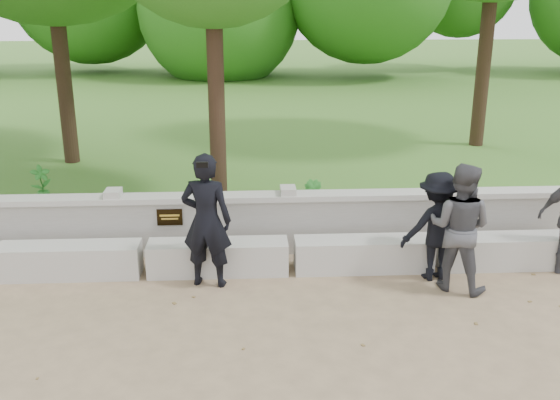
{
  "coord_description": "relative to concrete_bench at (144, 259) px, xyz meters",
  "views": [
    {
      "loc": [
        1.42,
        -5.97,
        3.61
      ],
      "look_at": [
        1.83,
        1.69,
        1.1
      ],
      "focal_mm": 40.0,
      "sensor_mm": 36.0,
      "label": 1
    }
  ],
  "objects": [
    {
      "name": "lawn",
      "position": [
        -0.0,
        12.1,
        -0.1
      ],
      "size": [
        40.0,
        22.0,
        0.25
      ],
      "primitive_type": "cube",
      "color": "#3D6F29",
      "rests_on": "ground"
    },
    {
      "name": "parapet_wall",
      "position": [
        0.0,
        0.7,
        0.24
      ],
      "size": [
        12.5,
        0.35,
        0.9
      ],
      "color": "#A9A7A0",
      "rests_on": "ground"
    },
    {
      "name": "concrete_bench",
      "position": [
        0.0,
        0.0,
        0.0
      ],
      "size": [
        11.9,
        0.45,
        0.45
      ],
      "color": "#B4B1AA",
      "rests_on": "ground"
    },
    {
      "name": "shrub_b",
      "position": [
        2.46,
        1.4,
        0.34
      ],
      "size": [
        0.44,
        0.43,
        0.63
      ],
      "primitive_type": "imported",
      "rotation": [
        0.0,
        0.0,
        2.47
      ],
      "color": "#2D7B2A",
      "rests_on": "lawn"
    },
    {
      "name": "man_main",
      "position": [
        0.89,
        -0.36,
        0.66
      ],
      "size": [
        0.72,
        0.65,
        1.78
      ],
      "color": "black",
      "rests_on": "ground"
    },
    {
      "name": "visitor_left",
      "position": [
        4.09,
        -0.63,
        0.61
      ],
      "size": [
        1.02,
        0.97,
        1.67
      ],
      "color": "#424348",
      "rests_on": "ground"
    },
    {
      "name": "visitor_mid",
      "position": [
        3.9,
        -0.32,
        0.51
      ],
      "size": [
        1.03,
        0.69,
        1.47
      ],
      "color": "black",
      "rests_on": "ground"
    },
    {
      "name": "ground",
      "position": [
        -0.0,
        -1.9,
        -0.22
      ],
      "size": [
        80.0,
        80.0,
        0.0
      ],
      "primitive_type": "plane",
      "color": "#987F5D",
      "rests_on": "ground"
    },
    {
      "name": "shrub_a",
      "position": [
        -2.1,
        2.55,
        0.34
      ],
      "size": [
        0.41,
        0.38,
        0.64
      ],
      "primitive_type": "imported",
      "rotation": [
        0.0,
        0.0,
        0.61
      ],
      "color": "#2D7B2A",
      "rests_on": "lawn"
    }
  ]
}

